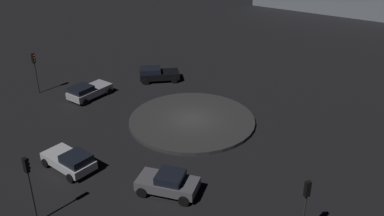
# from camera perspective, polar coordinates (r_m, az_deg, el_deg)

# --- Properties ---
(ground_plane) EXTENTS (119.39, 119.39, 0.00)m
(ground_plane) POSITION_cam_1_polar(r_m,az_deg,el_deg) (36.56, 0.00, -1.85)
(ground_plane) COLOR black
(roundabout_island) EXTENTS (10.55, 10.55, 0.29)m
(roundabout_island) POSITION_cam_1_polar(r_m,az_deg,el_deg) (36.49, 0.00, -1.65)
(roundabout_island) COLOR #383838
(roundabout_island) RESTS_ON ground_plane
(car_white) EXTENTS (4.20, 4.04, 1.47)m
(car_white) POSITION_cam_1_polar(r_m,az_deg,el_deg) (31.37, -15.65, -6.64)
(car_white) COLOR white
(car_white) RESTS_ON ground_plane
(car_silver) EXTENTS (4.06, 4.38, 1.42)m
(car_silver) POSITION_cam_1_polar(r_m,az_deg,el_deg) (41.60, -13.49, 2.19)
(car_silver) COLOR silver
(car_silver) RESTS_ON ground_plane
(car_grey) EXTENTS (4.29, 3.17, 1.52)m
(car_grey) POSITION_cam_1_polar(r_m,az_deg,el_deg) (28.13, -3.14, -9.74)
(car_grey) COLOR slate
(car_grey) RESTS_ON ground_plane
(car_black) EXTENTS (4.10, 2.35, 1.42)m
(car_black) POSITION_cam_1_polar(r_m,az_deg,el_deg) (44.42, -4.58, 4.49)
(car_black) COLOR black
(car_black) RESTS_ON ground_plane
(traffic_light_north) EXTENTS (0.36, 0.39, 4.16)m
(traffic_light_north) POSITION_cam_1_polar(r_m,az_deg,el_deg) (23.96, 14.65, -11.61)
(traffic_light_north) COLOR #2D2D2D
(traffic_light_north) RESTS_ON ground_plane
(traffic_light_northeast) EXTENTS (0.38, 0.39, 4.45)m
(traffic_light_northeast) POSITION_cam_1_polar(r_m,az_deg,el_deg) (26.10, -20.60, -8.54)
(traffic_light_northeast) COLOR #2D2D2D
(traffic_light_northeast) RESTS_ON ground_plane
(traffic_light_southeast) EXTENTS (0.39, 0.36, 3.97)m
(traffic_light_southeast) POSITION_cam_1_polar(r_m,az_deg,el_deg) (43.30, -19.93, 5.30)
(traffic_light_southeast) COLOR #2D2D2D
(traffic_light_southeast) RESTS_ON ground_plane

